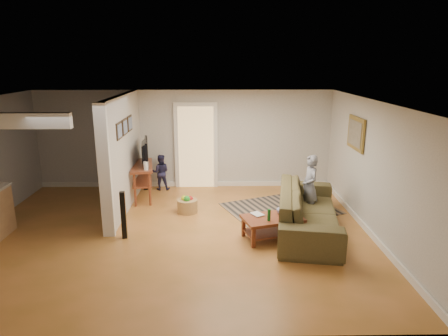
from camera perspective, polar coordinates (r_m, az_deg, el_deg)
The scene contains 11 objects.
ground at distance 7.82m, azimuth -7.18°, elevation -9.19°, with size 7.50×7.50×0.00m, color brown.
room_shell at distance 7.95m, azimuth -14.86°, elevation 1.90°, with size 7.54×6.02×2.52m.
area_rug at distance 9.05m, azimuth 8.07°, elevation -5.74°, with size 2.30×1.68×0.01m, color black.
sofa at distance 8.08m, azimuth 11.80°, elevation -8.60°, with size 2.81×1.10×0.82m, color #413820.
coffee_table at distance 7.48m, azimuth 7.02°, elevation -7.59°, with size 1.21×0.91×0.64m.
tv_console at distance 9.63m, azimuth -11.59°, elevation 0.03°, with size 0.71×1.37×1.13m.
speaker_left at distance 7.61m, azimuth -14.17°, elevation -6.54°, with size 0.09×0.09×0.91m, color black.
speaker_right at distance 10.32m, azimuth -11.24°, elevation -0.33°, with size 0.10×0.10×1.02m, color black.
toy_basket at distance 8.75m, azimuth -5.26°, elevation -5.30°, with size 0.44×0.44×0.40m.
child at distance 8.75m, azimuth 11.92°, elevation -6.72°, with size 0.48×0.32×1.33m, color gray.
toddler at distance 10.40m, azimuth -8.93°, elevation -3.03°, with size 0.44×0.35×0.92m, color #222247.
Camera 1 is at (0.84, -7.09, 3.20)m, focal length 32.00 mm.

